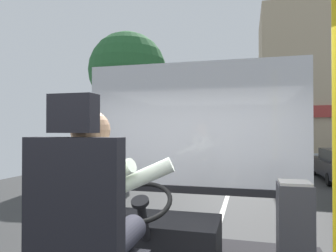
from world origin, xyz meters
The scene contains 9 objects.
ground centered at (0.00, 8.80, -0.02)m, with size 18.00×44.00×0.06m.
driver_seat centered at (-0.18, -0.41, 1.40)m, with size 0.48×0.48×1.35m.
bus_driver centered at (-0.18, -0.30, 1.60)m, with size 0.77×0.55×0.80m.
steering_console centered at (-0.18, 0.81, 1.04)m, with size 1.10×0.94×0.76m.
fare_box centered at (0.94, 0.71, 1.21)m, with size 0.25×0.25×0.79m.
windshield_panel centered at (0.00, 1.62, 1.86)m, with size 2.50×0.08×1.48m.
street_tree centered at (-4.43, 10.58, 4.53)m, with size 3.33×3.33×6.21m.
parked_car_silver centered at (4.14, 17.16, 0.65)m, with size 1.96×4.40×1.25m.
parked_car_charcoal centered at (4.61, 22.26, 0.75)m, with size 1.83×4.29×1.46m.
Camera 1 is at (0.60, -1.78, 2.00)m, focal length 32.81 mm.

